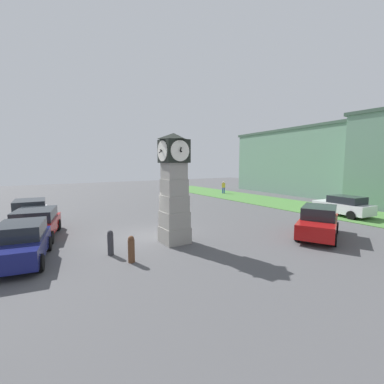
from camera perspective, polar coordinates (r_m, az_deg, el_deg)
ground_plane at (r=14.21m, az=-9.19°, el=-9.70°), size 84.73×84.73×0.00m
clock_tower at (r=12.52m, az=-3.99°, el=0.54°), size 1.56×1.54×5.35m
bollard_near_tower at (r=10.67m, az=-13.34°, el=-12.20°), size 0.27×0.27×1.08m
bollard_mid_row at (r=11.70m, az=-17.67°, el=-10.65°), size 0.25×0.25×1.09m
car_navy_sedan at (r=18.94m, az=-32.31°, el=-4.01°), size 4.26×2.14×1.64m
car_near_tower at (r=15.94m, az=-31.56°, el=-6.00°), size 4.76×2.84×1.48m
car_by_building at (r=12.35m, az=-33.78°, el=-9.39°), size 4.13×2.33×1.55m
car_far_lot at (r=15.37m, az=26.28°, el=-5.94°), size 3.47×4.60×1.62m
car_silver_hatch at (r=22.27m, az=30.61°, el=-2.63°), size 4.09×2.20×1.52m
pedestrian_crossing_lot at (r=33.60m, az=7.02°, el=1.19°), size 0.46×0.43×1.60m
warehouse_blue_far at (r=36.67m, az=23.51°, el=6.16°), size 18.77×8.42×8.22m
grass_verge_far at (r=24.51m, az=26.85°, el=-3.47°), size 50.84×5.90×0.04m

